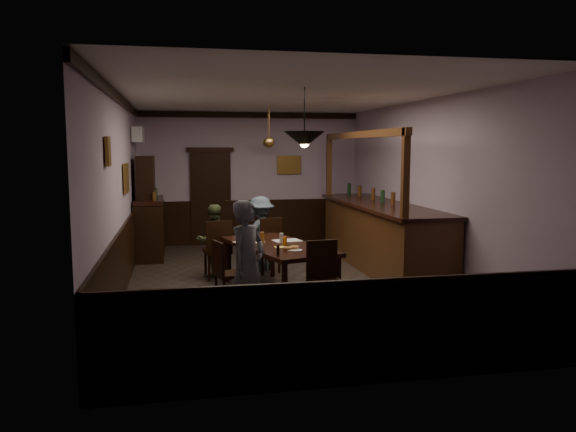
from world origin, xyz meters
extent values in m
cube|color=#2D2621|center=(0.00, 0.00, -0.01)|extent=(5.00, 8.00, 0.01)
cube|color=white|center=(0.00, 0.00, 3.00)|extent=(5.00, 8.00, 0.01)
cube|color=#B8A1BB|center=(0.00, 4.00, 1.50)|extent=(5.00, 0.01, 3.00)
cube|color=#B8A1BB|center=(0.00, -4.00, 1.50)|extent=(5.00, 0.01, 3.00)
cube|color=#B8A1BB|center=(-2.50, 0.00, 1.50)|extent=(0.01, 8.00, 3.00)
cube|color=#B8A1BB|center=(2.50, 0.00, 1.50)|extent=(0.01, 8.00, 3.00)
cube|color=black|center=(-0.18, -0.56, 0.72)|extent=(1.60, 2.40, 0.06)
cube|color=black|center=(-0.29, -1.66, 0.34)|extent=(0.07, 0.07, 0.69)
cube|color=black|center=(0.52, -1.41, 0.34)|extent=(0.07, 0.07, 0.69)
cube|color=black|center=(-0.88, 0.29, 0.34)|extent=(0.07, 0.07, 0.69)
cube|color=black|center=(-0.08, 0.54, 0.34)|extent=(0.07, 0.07, 0.69)
cube|color=black|center=(-1.00, 0.60, 0.46)|extent=(0.48, 0.48, 0.05)
cube|color=black|center=(-0.98, 0.41, 0.74)|extent=(0.44, 0.09, 0.52)
cube|color=black|center=(-0.85, 0.80, 0.22)|extent=(0.04, 0.04, 0.44)
cube|color=black|center=(-1.20, 0.76, 0.22)|extent=(0.04, 0.04, 0.44)
cube|color=black|center=(-0.81, 0.45, 0.22)|extent=(0.04, 0.04, 0.44)
cube|color=black|center=(-1.16, 0.41, 0.22)|extent=(0.04, 0.04, 0.44)
cube|color=black|center=(-0.14, 0.86, 0.46)|extent=(0.56, 0.56, 0.05)
cube|color=black|center=(-0.07, 0.68, 0.74)|extent=(0.41, 0.20, 0.51)
cube|color=black|center=(-0.05, 1.09, 0.22)|extent=(0.04, 0.04, 0.44)
cube|color=black|center=(-0.37, 0.96, 0.22)|extent=(0.04, 0.04, 0.44)
cube|color=black|center=(0.09, 0.77, 0.22)|extent=(0.04, 0.04, 0.44)
cube|color=black|center=(-0.24, 0.64, 0.22)|extent=(0.04, 0.04, 0.44)
cube|color=black|center=(0.23, -1.90, 0.46)|extent=(0.47, 0.47, 0.05)
cube|color=black|center=(0.21, -1.71, 0.73)|extent=(0.43, 0.09, 0.51)
cube|color=black|center=(0.07, -2.09, 0.22)|extent=(0.04, 0.04, 0.44)
cube|color=black|center=(0.42, -2.05, 0.22)|extent=(0.04, 0.04, 0.44)
cube|color=black|center=(0.04, -1.74, 0.22)|extent=(0.04, 0.04, 0.44)
cube|color=black|center=(0.38, -1.71, 0.22)|extent=(0.04, 0.04, 0.44)
cube|color=black|center=(-0.94, -1.00, 0.42)|extent=(0.49, 0.49, 0.05)
cube|color=black|center=(-1.11, -1.05, 0.67)|extent=(0.15, 0.39, 0.47)
cube|color=black|center=(-0.74, -1.10, 0.20)|extent=(0.04, 0.04, 0.40)
cube|color=black|center=(-0.83, -0.80, 0.20)|extent=(0.04, 0.04, 0.40)
cube|color=black|center=(-1.04, -1.19, 0.20)|extent=(0.04, 0.04, 0.40)
cube|color=black|center=(-1.13, -0.89, 0.20)|extent=(0.04, 0.04, 0.40)
imported|color=slate|center=(-0.82, -2.06, 0.78)|extent=(0.67, 0.67, 1.57)
imported|color=#485432|center=(-1.06, 0.79, 0.62)|extent=(0.74, 0.67, 1.24)
imported|color=#4D5F6E|center=(-0.20, 1.05, 0.67)|extent=(0.99, 0.89, 1.34)
cube|color=silver|center=(-0.58, -0.30, 0.75)|extent=(0.51, 0.45, 0.01)
cube|color=silver|center=(0.02, -0.28, 0.75)|extent=(0.47, 0.37, 0.01)
cube|color=#DCD451|center=(-0.19, -0.81, 0.75)|extent=(0.19, 0.19, 0.00)
cylinder|color=white|center=(0.28, -1.00, 0.76)|extent=(0.15, 0.15, 0.01)
imported|color=white|center=(0.27, -1.02, 0.80)|extent=(0.10, 0.10, 0.07)
cylinder|color=white|center=(-0.04, -1.13, 0.76)|extent=(0.22, 0.22, 0.01)
torus|color=#C68C47|center=(-0.14, -1.10, 0.79)|extent=(0.13, 0.13, 0.04)
torus|color=#C68C47|center=(-0.02, -1.04, 0.79)|extent=(0.13, 0.13, 0.04)
cylinder|color=orange|center=(-0.08, -0.63, 0.81)|extent=(0.07, 0.07, 0.12)
cylinder|color=#BF721E|center=(-0.42, -0.61, 0.85)|extent=(0.06, 0.06, 0.20)
cylinder|color=silver|center=(-0.10, -0.43, 0.82)|extent=(0.06, 0.06, 0.15)
cylinder|color=black|center=(-0.33, -1.41, 0.82)|extent=(0.04, 0.04, 0.14)
cube|color=black|center=(-2.20, 2.73, 0.55)|extent=(0.55, 1.53, 1.10)
cube|color=black|center=(-2.20, 2.73, 1.15)|extent=(0.53, 1.48, 0.09)
cube|color=black|center=(-2.25, 2.73, 1.59)|extent=(0.33, 0.99, 0.88)
cube|color=#492613|center=(2.00, 0.87, 0.57)|extent=(0.93, 4.33, 1.13)
cube|color=black|center=(1.98, 0.87, 1.16)|extent=(1.03, 4.44, 0.06)
cube|color=#492613|center=(1.59, 0.87, 2.42)|extent=(0.10, 4.23, 0.12)
cube|color=#492613|center=(1.59, -1.19, 1.81)|extent=(0.10, 0.10, 1.34)
cube|color=#492613|center=(1.59, 2.94, 1.81)|extent=(0.10, 0.10, 1.34)
cube|color=black|center=(-0.90, 3.95, 1.05)|extent=(0.90, 0.06, 2.10)
cube|color=white|center=(-2.38, 2.90, 2.45)|extent=(0.20, 0.85, 0.30)
cube|color=olive|center=(-2.46, -1.60, 2.15)|extent=(0.04, 0.28, 0.36)
cube|color=olive|center=(-2.46, 0.80, 1.70)|extent=(0.04, 0.62, 0.48)
cube|color=olive|center=(0.90, 3.96, 1.80)|extent=(0.55, 0.04, 0.42)
cylinder|color=black|center=(0.05, -1.32, 2.65)|extent=(0.02, 0.02, 0.70)
cone|color=black|center=(0.05, -1.32, 2.30)|extent=(0.56, 0.56, 0.22)
sphere|color=#FFD88C|center=(0.05, -1.32, 2.25)|extent=(0.12, 0.12, 0.12)
cylinder|color=#BF8C3F|center=(0.10, 1.88, 2.65)|extent=(0.02, 0.02, 0.70)
cone|color=#BF8C3F|center=(0.10, 1.88, 2.30)|extent=(0.20, 0.20, 0.22)
sphere|color=#FFD88C|center=(0.10, 1.88, 2.25)|extent=(0.12, 0.12, 0.12)
cylinder|color=#BF8C3F|center=(0.30, 3.33, 2.65)|extent=(0.02, 0.02, 0.70)
cone|color=#BF8C3F|center=(0.30, 3.33, 2.30)|extent=(0.20, 0.20, 0.22)
sphere|color=#FFD88C|center=(0.30, 3.33, 2.25)|extent=(0.12, 0.12, 0.12)
camera|label=1|loc=(-1.65, -8.75, 2.19)|focal=35.00mm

